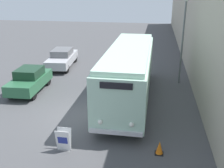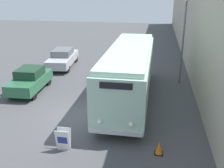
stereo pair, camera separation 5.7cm
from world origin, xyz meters
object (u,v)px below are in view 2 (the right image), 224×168
object	(u,v)px
sign_board	(63,140)
parked_car_mid	(63,58)
streetlamp	(184,28)
parked_car_near	(30,80)
vintage_bus	(129,71)
traffic_cone	(159,148)

from	to	relation	value
sign_board	parked_car_mid	world-z (taller)	parked_car_mid
sign_board	parked_car_mid	bearing A→B (deg)	109.95
streetlamp	parked_car_near	xyz separation A→B (m)	(-9.84, -3.35, -3.15)
parked_car_mid	sign_board	bearing A→B (deg)	-75.59
parked_car_near	sign_board	bearing A→B (deg)	-56.47
vintage_bus	traffic_cone	bearing A→B (deg)	-70.93
sign_board	parked_car_near	size ratio (longest dim) A/B	0.24
sign_board	traffic_cone	bearing A→B (deg)	5.45
vintage_bus	parked_car_near	bearing A→B (deg)	178.45
parked_car_near	vintage_bus	bearing A→B (deg)	-4.40
parked_car_near	traffic_cone	xyz separation A→B (m)	(8.45, -5.66, -0.51)
vintage_bus	sign_board	world-z (taller)	vintage_bus
parked_car_mid	vintage_bus	bearing A→B (deg)	-48.61
vintage_bus	traffic_cone	distance (m)	6.00
streetlamp	parked_car_mid	world-z (taller)	streetlamp
parked_car_near	streetlamp	bearing A→B (deg)	15.97
vintage_bus	parked_car_near	distance (m)	6.64
parked_car_near	traffic_cone	world-z (taller)	parked_car_near
parked_car_near	parked_car_mid	world-z (taller)	parked_car_near
sign_board	parked_car_mid	distance (m)	12.62
streetlamp	parked_car_near	bearing A→B (deg)	-161.18
sign_board	traffic_cone	distance (m)	4.02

